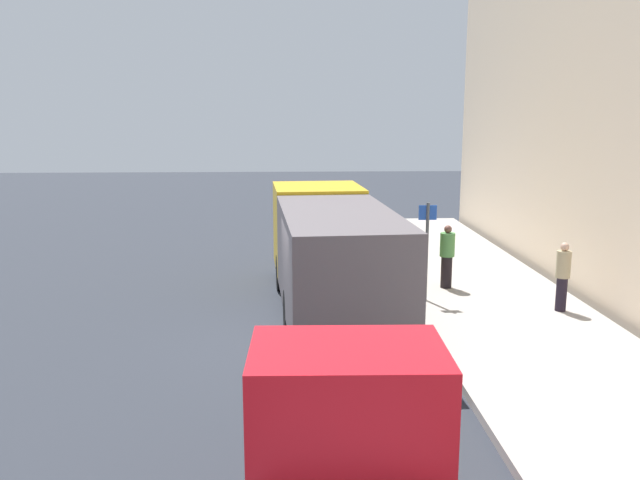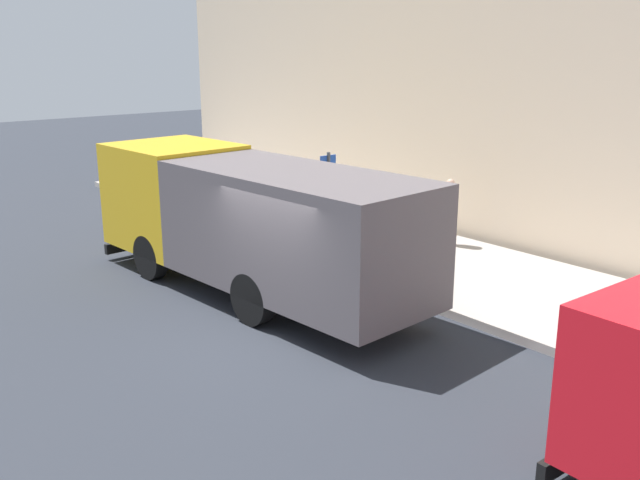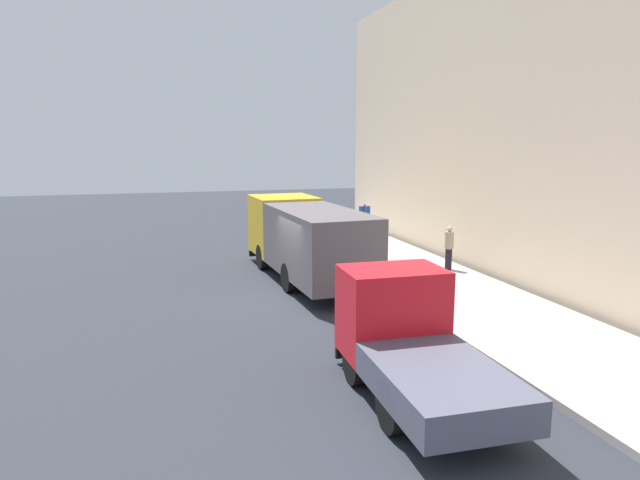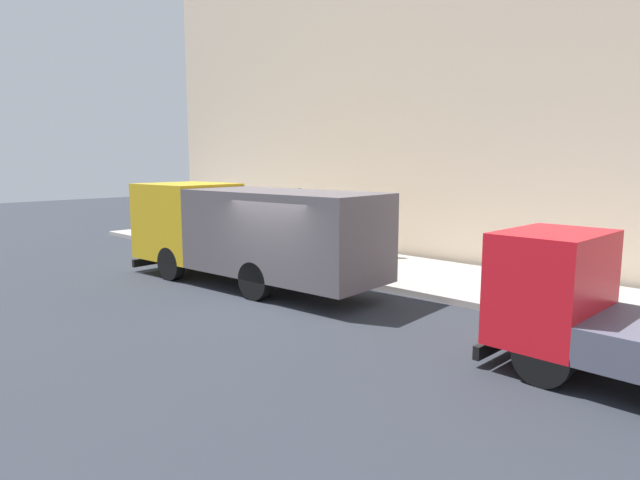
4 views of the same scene
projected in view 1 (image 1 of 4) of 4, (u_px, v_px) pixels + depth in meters
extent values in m
plane|color=#2A2E36|center=(289.00, 343.00, 13.59)|extent=(80.00, 80.00, 0.00)
cube|color=#A8A199|center=(529.00, 336.00, 13.80)|extent=(4.26, 30.00, 0.17)
cube|color=gold|center=(318.00, 227.00, 17.99)|extent=(2.54, 2.77, 2.29)
cube|color=black|center=(313.00, 210.00, 19.20)|extent=(1.99, 0.19, 1.28)
cube|color=#5E575A|center=(338.00, 261.00, 14.01)|extent=(2.73, 5.72, 2.21)
cube|color=black|center=(313.00, 263.00, 19.60)|extent=(2.28, 0.27, 0.24)
cylinder|color=black|center=(282.00, 272.00, 17.59)|extent=(0.36, 1.00, 0.98)
cylinder|color=black|center=(357.00, 270.00, 17.82)|extent=(0.36, 1.00, 0.98)
cylinder|color=black|center=(291.00, 312.00, 14.11)|extent=(0.36, 1.00, 0.98)
cylinder|color=black|center=(384.00, 309.00, 14.33)|extent=(0.36, 1.00, 0.98)
cube|color=red|center=(347.00, 428.00, 7.03)|extent=(2.14, 1.53, 1.86)
cube|color=black|center=(344.00, 382.00, 7.69)|extent=(1.76, 0.11, 1.04)
cylinder|color=black|center=(561.00, 294.00, 15.19)|extent=(0.35, 0.35, 0.81)
cylinder|color=tan|center=(563.00, 264.00, 15.05)|extent=(0.47, 0.47, 0.63)
sphere|color=#D5A68A|center=(565.00, 247.00, 14.97)|extent=(0.20, 0.20, 0.20)
cylinder|color=black|center=(446.00, 272.00, 17.19)|extent=(0.33, 0.33, 0.86)
cylinder|color=#4B8843|center=(447.00, 245.00, 17.05)|extent=(0.44, 0.44, 0.63)
sphere|color=brown|center=(448.00, 229.00, 16.97)|extent=(0.20, 0.20, 0.20)
cone|color=orange|center=(416.00, 251.00, 20.27)|extent=(0.48, 0.48, 0.68)
cylinder|color=#4C5156|center=(427.00, 252.00, 15.87)|extent=(0.08, 0.08, 2.46)
cube|color=blue|center=(428.00, 213.00, 15.70)|extent=(0.44, 0.03, 0.36)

